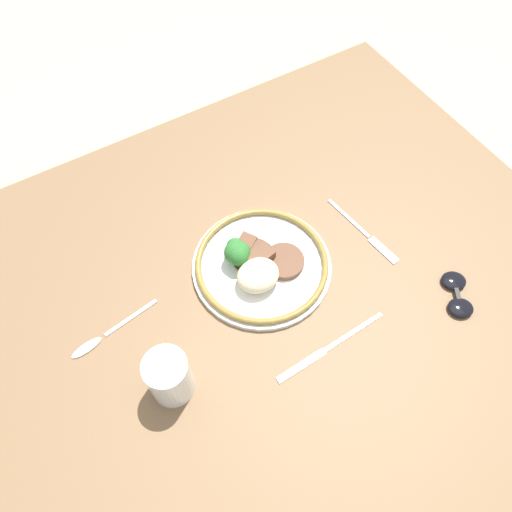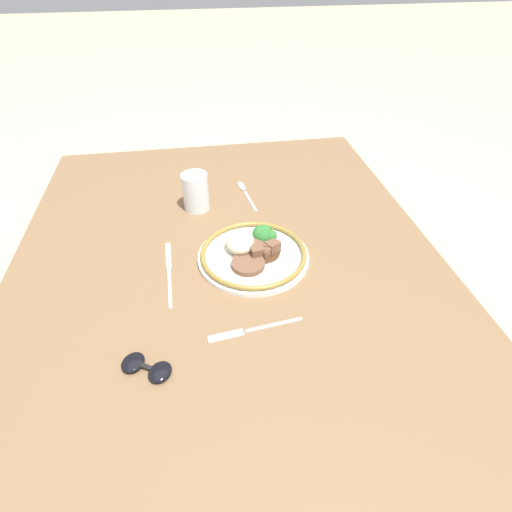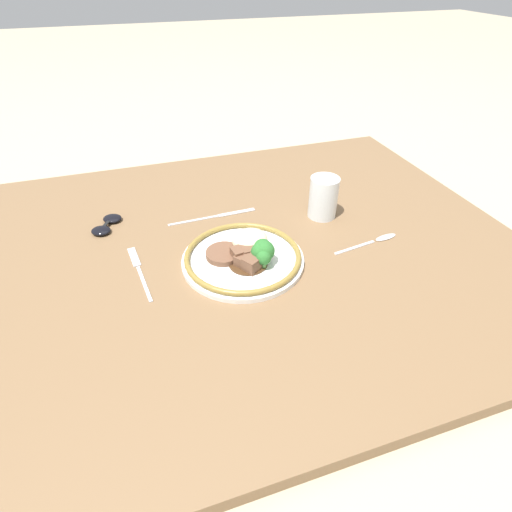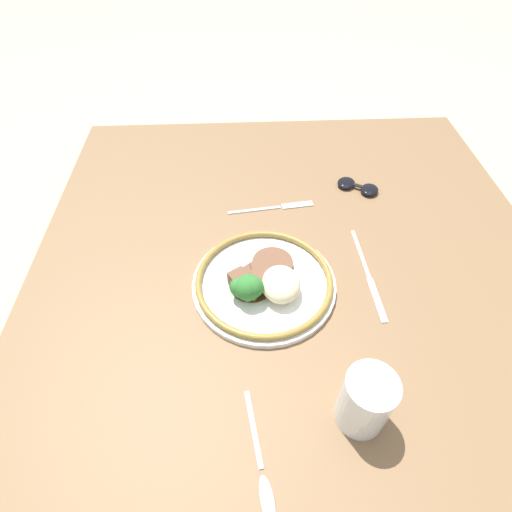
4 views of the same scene
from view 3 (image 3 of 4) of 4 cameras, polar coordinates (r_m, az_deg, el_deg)
ground_plane at (r=0.93m, az=-1.08°, el=0.26°), size 8.00×8.00×0.00m
dining_table at (r=0.92m, az=-1.09°, el=1.00°), size 1.24×1.01×0.03m
plate at (r=0.85m, az=-1.49°, el=0.17°), size 0.26×0.26×0.06m
juice_glass at (r=1.01m, az=9.56°, el=7.91°), size 0.07×0.07×0.10m
fork at (r=0.88m, az=-16.48°, el=-1.60°), size 0.04×0.19×0.00m
knife at (r=1.02m, az=-5.75°, el=5.66°), size 0.22×0.02×0.00m
spoon at (r=0.97m, az=17.06°, el=2.24°), size 0.17×0.04×0.01m
sunglasses at (r=1.03m, az=-20.54°, el=4.25°), size 0.09×0.11×0.01m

